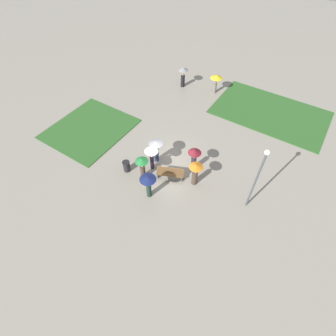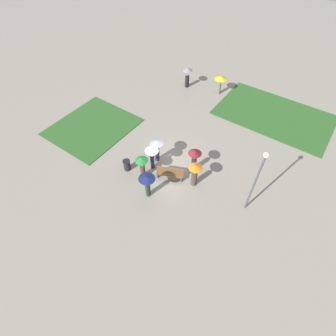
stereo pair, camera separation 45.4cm
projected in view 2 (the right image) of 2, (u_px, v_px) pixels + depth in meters
name	position (u px, v px, depth m)	size (l,w,h in m)	color
ground_plane	(169.00, 164.00, 19.52)	(90.00, 90.00, 0.00)	gray
lawn_patch_near	(93.00, 127.00, 22.27)	(6.00, 6.56, 0.06)	#2D5B26
lawn_patch_far	(274.00, 115.00, 23.34)	(9.73, 6.20, 0.06)	#2D5B26
park_bench	(170.00, 173.00, 18.34)	(1.94, 1.16, 0.90)	brown
lamp_post	(257.00, 176.00, 14.62)	(0.32, 0.32, 5.09)	#474C51
trash_bin	(127.00, 165.00, 18.87)	(0.53, 0.53, 0.88)	#232326
crowd_person_white	(152.00, 154.00, 18.26)	(0.96, 0.96, 1.93)	#2D2333
crowd_person_grey	(157.00, 147.00, 18.80)	(1.02, 1.02, 1.95)	#282D47
crowd_person_orange	(195.00, 173.00, 17.42)	(0.95, 0.95, 1.90)	#47382D
crowd_person_navy	(147.00, 182.00, 16.66)	(1.08, 1.08, 1.94)	#1E3328
crowd_person_green	(142.00, 164.00, 17.86)	(0.91, 0.91, 1.86)	#47382D
crowd_person_maroon	(194.00, 157.00, 18.24)	(0.94, 0.94, 1.90)	#2D2333
lone_walker_far_path	(187.00, 75.00, 25.42)	(0.94, 0.94, 1.99)	black
lone_walker_mid_plaza	(220.00, 80.00, 24.51)	(1.15, 1.15, 1.83)	slate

